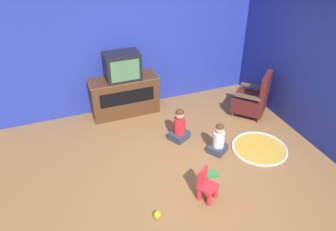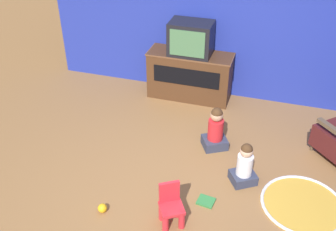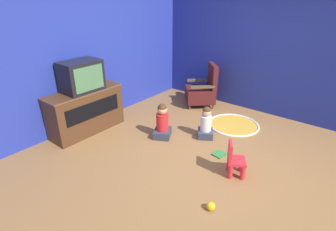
# 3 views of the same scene
# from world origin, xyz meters

# --- Properties ---
(ground_plane) EXTENTS (30.00, 30.00, 0.00)m
(ground_plane) POSITION_xyz_m (0.00, 0.00, 0.00)
(ground_plane) COLOR olive
(wall_back) EXTENTS (5.27, 0.12, 2.84)m
(wall_back) POSITION_xyz_m (-0.36, 2.58, 1.42)
(wall_back) COLOR #23339E
(wall_back) RESTS_ON ground_plane
(wall_right) EXTENTS (0.12, 5.64, 2.84)m
(wall_right) POSITION_xyz_m (2.21, -0.18, 1.42)
(wall_right) COLOR #23339E
(wall_right) RESTS_ON ground_plane
(tv_cabinet) EXTENTS (1.33, 0.48, 0.76)m
(tv_cabinet) POSITION_xyz_m (-0.62, 2.27, 0.39)
(tv_cabinet) COLOR #4C2D19
(tv_cabinet) RESTS_ON ground_plane
(television) EXTENTS (0.65, 0.44, 0.51)m
(television) POSITION_xyz_m (-0.62, 2.26, 1.02)
(television) COLOR black
(television) RESTS_ON tv_cabinet
(black_armchair) EXTENTS (0.80, 0.80, 0.91)m
(black_armchair) POSITION_xyz_m (1.68, 1.32, 0.34)
(black_armchair) COLOR brown
(black_armchair) RESTS_ON ground_plane
(yellow_kid_chair) EXTENTS (0.33, 0.33, 0.50)m
(yellow_kid_chair) POSITION_xyz_m (-0.14, -0.35, 0.20)
(yellow_kid_chair) COLOR red
(yellow_kid_chair) RESTS_ON ground_plane
(play_mat) EXTENTS (0.95, 0.95, 0.04)m
(play_mat) POSITION_xyz_m (1.22, 0.32, 0.01)
(play_mat) COLOR gold
(play_mat) RESTS_ON ground_plane
(child_watching_left) EXTENTS (0.41, 0.39, 0.61)m
(child_watching_left) POSITION_xyz_m (0.04, 1.08, 0.27)
(child_watching_left) COLOR #33384C
(child_watching_left) RESTS_ON ground_plane
(child_watching_center) EXTENTS (0.38, 0.37, 0.56)m
(child_watching_center) POSITION_xyz_m (0.51, 0.50, 0.24)
(child_watching_center) COLOR #33384C
(child_watching_center) RESTS_ON ground_plane
(toy_ball) EXTENTS (0.10, 0.10, 0.10)m
(toy_ball) POSITION_xyz_m (-0.91, -0.45, 0.05)
(toy_ball) COLOR yellow
(toy_ball) RESTS_ON ground_plane
(book) EXTENTS (0.21, 0.19, 0.02)m
(book) POSITION_xyz_m (0.16, 0.03, 0.01)
(book) COLOR #337F3D
(book) RESTS_ON ground_plane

